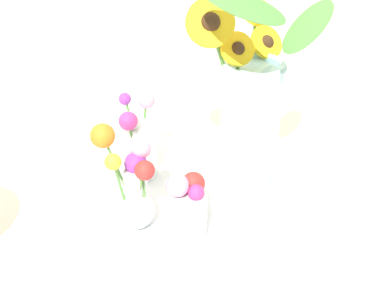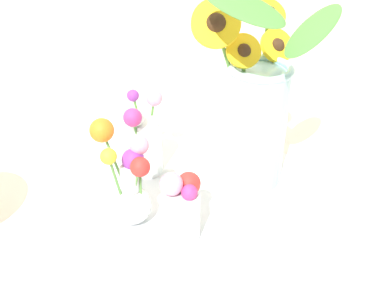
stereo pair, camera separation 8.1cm
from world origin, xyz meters
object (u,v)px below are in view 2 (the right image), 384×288
(serving_tray, at_px, (192,204))
(vase_bulb_right, at_px, (129,183))
(mason_jar_sunflowers, at_px, (256,112))
(vase_small_back, at_px, (145,139))
(vase_small_center, at_px, (181,209))

(serving_tray, distance_m, vase_bulb_right, 0.15)
(mason_jar_sunflowers, relative_size, vase_bulb_right, 2.08)
(vase_bulb_right, bearing_deg, mason_jar_sunflowers, 14.12)
(serving_tray, bearing_deg, vase_small_back, 119.36)
(vase_small_back, bearing_deg, serving_tray, -60.64)
(vase_small_center, distance_m, vase_bulb_right, 0.10)
(vase_small_back, bearing_deg, mason_jar_sunflowers, -20.11)
(mason_jar_sunflowers, xyz_separation_m, vase_bulb_right, (-0.26, -0.07, -0.07))
(vase_small_center, distance_m, vase_small_back, 0.21)
(vase_small_center, bearing_deg, serving_tray, 63.06)
(mason_jar_sunflowers, distance_m, vase_small_center, 0.24)
(serving_tray, xyz_separation_m, mason_jar_sunflowers, (0.14, 0.04, 0.16))
(mason_jar_sunflowers, height_order, vase_small_back, mason_jar_sunflowers)
(mason_jar_sunflowers, distance_m, vase_bulb_right, 0.28)
(serving_tray, height_order, vase_small_back, vase_small_back)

